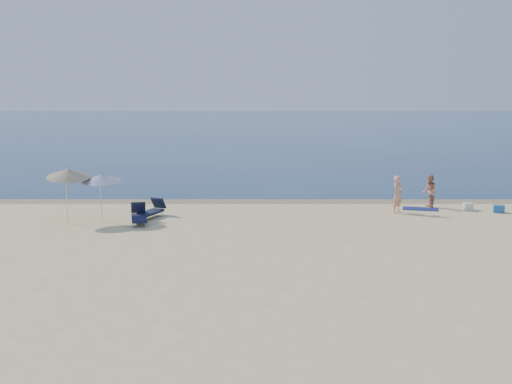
{
  "coord_description": "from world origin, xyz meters",
  "views": [
    {
      "loc": [
        -3.55,
        -12.49,
        5.42
      ],
      "look_at": [
        -3.55,
        16.0,
        1.0
      ],
      "focal_mm": 45.0,
      "sensor_mm": 36.0,
      "label": 1
    }
  ],
  "objects_px": {
    "umbrella_near": "(101,178)",
    "blue_cooler": "(499,209)",
    "person_right": "(430,191)",
    "person_left": "(398,194)"
  },
  "relations": [
    {
      "from": "umbrella_near",
      "to": "blue_cooler",
      "type": "bearing_deg",
      "value": 7.16
    },
    {
      "from": "person_right",
      "to": "umbrella_near",
      "type": "distance_m",
      "value": 15.17
    },
    {
      "from": "blue_cooler",
      "to": "umbrella_near",
      "type": "relative_size",
      "value": 0.23
    },
    {
      "from": "person_right",
      "to": "blue_cooler",
      "type": "xyz_separation_m",
      "value": [
        2.85,
        -1.25,
        -0.62
      ]
    },
    {
      "from": "blue_cooler",
      "to": "person_right",
      "type": "bearing_deg",
      "value": 169.94
    },
    {
      "from": "person_left",
      "to": "person_right",
      "type": "bearing_deg",
      "value": -10.92
    },
    {
      "from": "person_left",
      "to": "umbrella_near",
      "type": "height_order",
      "value": "umbrella_near"
    },
    {
      "from": "umbrella_near",
      "to": "person_left",
      "type": "bearing_deg",
      "value": 9.21
    },
    {
      "from": "person_left",
      "to": "umbrella_near",
      "type": "distance_m",
      "value": 13.16
    },
    {
      "from": "person_right",
      "to": "person_left",
      "type": "bearing_deg",
      "value": -53.08
    }
  ]
}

